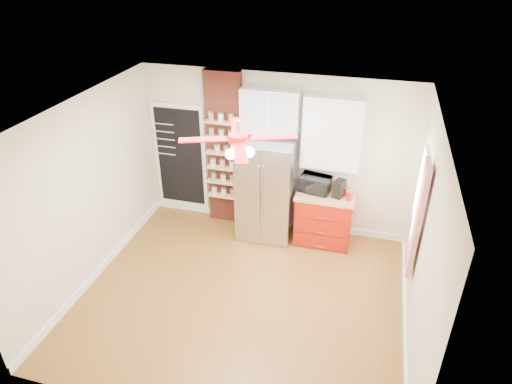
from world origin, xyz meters
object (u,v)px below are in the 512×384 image
(ceiling_fan, at_px, (238,139))
(canister_left, at_px, (349,196))
(red_cabinet, at_px, (324,217))
(toaster_oven, at_px, (315,184))
(coffee_maker, at_px, (339,189))
(pantry_jar_oats, at_px, (217,148))
(fridge, at_px, (267,189))

(ceiling_fan, xyz_separation_m, canister_left, (1.29, 1.58, -1.45))
(red_cabinet, bearing_deg, canister_left, -15.41)
(toaster_oven, xyz_separation_m, canister_left, (0.57, -0.14, -0.06))
(ceiling_fan, bearing_deg, coffee_maker, 55.77)
(coffee_maker, xyz_separation_m, pantry_jar_oats, (-2.05, 0.13, 0.39))
(ceiling_fan, distance_m, pantry_jar_oats, 2.23)
(fridge, xyz_separation_m, coffee_maker, (1.17, 0.01, 0.17))
(canister_left, bearing_deg, red_cabinet, 164.59)
(fridge, xyz_separation_m, canister_left, (1.34, -0.05, 0.10))
(toaster_oven, xyz_separation_m, pantry_jar_oats, (-1.66, 0.06, 0.40))
(red_cabinet, relative_size, canister_left, 6.24)
(red_cabinet, height_order, pantry_jar_oats, pantry_jar_oats)
(pantry_jar_oats, bearing_deg, red_cabinet, -2.93)
(toaster_oven, bearing_deg, ceiling_fan, -102.26)
(fridge, xyz_separation_m, red_cabinet, (0.97, 0.05, -0.42))
(ceiling_fan, bearing_deg, pantry_jar_oats, 117.68)
(ceiling_fan, relative_size, pantry_jar_oats, 11.06)
(ceiling_fan, height_order, toaster_oven, ceiling_fan)
(canister_left, xyz_separation_m, pantry_jar_oats, (-2.22, 0.20, 0.46))
(toaster_oven, bearing_deg, red_cabinet, -0.02)
(toaster_oven, height_order, coffee_maker, coffee_maker)
(toaster_oven, relative_size, pantry_jar_oats, 3.79)
(canister_left, relative_size, pantry_jar_oats, 1.19)
(red_cabinet, bearing_deg, fridge, -177.05)
(coffee_maker, height_order, pantry_jar_oats, pantry_jar_oats)
(red_cabinet, distance_m, ceiling_fan, 2.75)
(toaster_oven, bearing_deg, fridge, -162.98)
(fridge, relative_size, ceiling_fan, 1.25)
(fridge, height_order, canister_left, fridge)
(canister_left, bearing_deg, coffee_maker, 158.99)
(red_cabinet, distance_m, coffee_maker, 0.62)
(canister_left, bearing_deg, pantry_jar_oats, 174.94)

